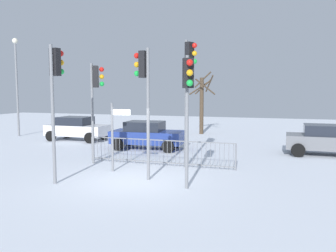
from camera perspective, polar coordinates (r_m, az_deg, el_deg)
name	(u,v)px	position (r m, az deg, el deg)	size (l,w,h in m)	color
ground_plane	(133,181)	(12.26, -5.75, -8.89)	(60.00, 60.00, 0.00)	silver
traffic_light_foreground_right	(55,83)	(12.19, -17.83, 6.69)	(0.36, 0.56, 4.57)	slate
traffic_light_mid_right	(188,92)	(10.76, 3.25, 5.56)	(0.40, 0.53, 4.17)	slate
traffic_light_foreground_left	(189,75)	(13.91, 3.39, 8.24)	(0.53, 0.40, 5.06)	slate
traffic_light_mid_left	(144,84)	(12.06, -3.89, 6.81)	(0.57, 0.34, 4.53)	slate
traffic_light_rear_left	(96,91)	(15.04, -11.68, 5.65)	(0.53, 0.39, 4.22)	slate
direction_sign_post	(114,133)	(13.50, -8.76, -1.13)	(0.79, 0.11, 2.63)	slate
pedestrian_guard_railing	(159,152)	(14.64, -1.46, -4.23)	(6.40, 0.16, 1.07)	slate
car_blue_mid	(147,135)	(18.65, -3.45, -1.41)	(3.89, 2.10, 1.47)	navy
car_grey_near	(327,140)	(18.39, 24.43, -2.02)	(3.82, 1.97, 1.47)	slate
car_white_trailing	(77,128)	(22.56, -14.55, -0.33)	(3.80, 1.93, 1.47)	silver
street_lamp	(16,77)	(25.91, -23.37, 7.38)	(0.36, 0.36, 6.57)	slate
bare_tree_left	(202,102)	(25.16, 5.54, 3.93)	(2.03, 2.04, 4.46)	#473828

